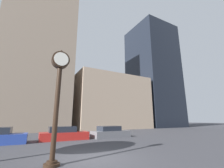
# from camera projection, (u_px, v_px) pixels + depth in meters

# --- Properties ---
(ground_plane) EXTENTS (200.00, 200.00, 0.00)m
(ground_plane) POSITION_uv_depth(u_px,v_px,m) (93.00, 159.00, 7.47)
(ground_plane) COLOR #38383D
(building_tall_tower) EXTENTS (12.10, 12.00, 31.24)m
(building_tall_tower) POSITION_uv_depth(u_px,v_px,m) (39.00, 50.00, 30.31)
(building_tall_tower) COLOR gray
(building_tall_tower) RESTS_ON ground_plane
(building_storefront_row) EXTENTS (16.59, 12.00, 11.57)m
(building_storefront_row) POSITION_uv_depth(u_px,v_px,m) (108.00, 103.00, 35.49)
(building_storefront_row) COLOR tan
(building_storefront_row) RESTS_ON ground_plane
(building_glass_modern) EXTENTS (11.48, 12.00, 29.56)m
(building_glass_modern) POSITION_uv_depth(u_px,v_px,m) (152.00, 75.00, 44.54)
(building_glass_modern) COLOR black
(building_glass_modern) RESTS_ON ground_plane
(street_clock) EXTENTS (0.82, 0.66, 5.25)m
(street_clock) POSITION_uv_depth(u_px,v_px,m) (58.00, 91.00, 6.96)
(street_clock) COLOR black
(street_clock) RESTS_ON ground_plane
(car_red) EXTENTS (4.53, 1.90, 1.27)m
(car_red) POSITION_uv_depth(u_px,v_px,m) (64.00, 134.00, 14.48)
(car_red) COLOR red
(car_red) RESTS_ON ground_plane
(car_grey) EXTENTS (4.33, 1.96, 1.22)m
(car_grey) POSITION_uv_depth(u_px,v_px,m) (110.00, 133.00, 16.59)
(car_grey) COLOR slate
(car_grey) RESTS_ON ground_plane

